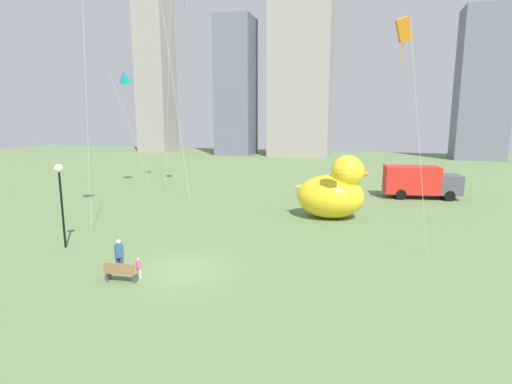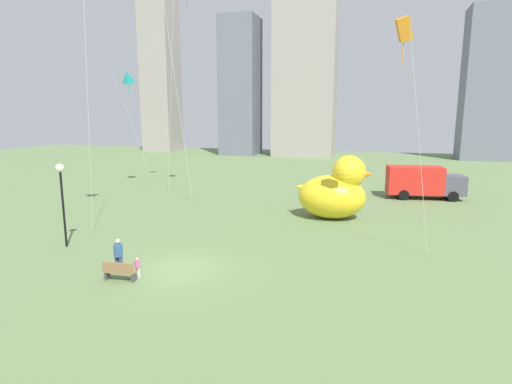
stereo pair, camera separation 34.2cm
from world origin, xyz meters
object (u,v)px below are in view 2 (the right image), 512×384
object	(u,v)px
park_bench	(119,271)
kite_orange	(404,31)
giant_inflatable_duck	(335,192)
lamppost	(61,184)
person_adult	(118,254)
box_truck	(423,182)
kite_teal	(128,77)
person_child	(137,266)

from	to	relation	value
park_bench	kite_orange	world-z (taller)	kite_orange
giant_inflatable_duck	lamppost	xyz separation A→B (m)	(-13.84, -10.77, 1.65)
giant_inflatable_duck	person_adult	bearing A→B (deg)	-122.92
giant_inflatable_duck	kite_orange	distance (m)	12.17
giant_inflatable_duck	kite_orange	bearing A→B (deg)	-61.51
park_bench	giant_inflatable_duck	distance (m)	16.41
giant_inflatable_duck	box_truck	size ratio (longest dim) A/B	0.82
lamppost	kite_teal	world-z (taller)	kite_teal
giant_inflatable_duck	person_child	bearing A→B (deg)	-118.86
park_bench	box_truck	xyz separation A→B (m)	(14.87, 23.68, 0.99)
park_bench	kite_orange	distance (m)	17.63
giant_inflatable_duck	lamppost	size ratio (longest dim) A/B	1.17
person_adult	kite_teal	bearing A→B (deg)	120.80
lamppost	kite_orange	xyz separation A→B (m)	(17.53, 3.98, 7.75)
park_bench	person_child	distance (m)	0.80
giant_inflatable_duck	kite_orange	size ratio (longest dim) A/B	0.45
person_adult	giant_inflatable_duck	distance (m)	15.95
kite_teal	kite_orange	bearing A→B (deg)	-28.90
person_adult	person_child	xyz separation A→B (m)	(1.14, -0.26, -0.39)
person_child	giant_inflatable_duck	world-z (taller)	giant_inflatable_duck
kite_teal	kite_orange	distance (m)	27.68
lamppost	box_truck	xyz separation A→B (m)	(20.68, 20.22, -2.14)
lamppost	box_truck	size ratio (longest dim) A/B	0.70
person_child	giant_inflatable_duck	distance (m)	15.62
box_truck	giant_inflatable_duck	bearing A→B (deg)	-125.89
park_bench	person_child	world-z (taller)	person_child
park_bench	giant_inflatable_duck	world-z (taller)	giant_inflatable_duck
park_bench	person_child	size ratio (longest dim) A/B	1.58
kite_orange	park_bench	bearing A→B (deg)	-147.63
person_adult	kite_orange	world-z (taller)	kite_orange
box_truck	kite_orange	size ratio (longest dim) A/B	0.55
box_truck	kite_orange	distance (m)	19.28
person_adult	kite_teal	xyz separation A→B (m)	(-11.89, 19.94, 10.03)
park_bench	person_adult	distance (m)	1.15
park_bench	person_child	xyz separation A→B (m)	(0.53, 0.60, 0.05)
park_bench	person_adult	size ratio (longest dim) A/B	0.90
person_adult	giant_inflatable_duck	size ratio (longest dim) A/B	0.30
person_child	box_truck	size ratio (longest dim) A/B	0.14
person_child	kite_orange	size ratio (longest dim) A/B	0.08
park_bench	kite_teal	bearing A→B (deg)	121.00
person_adult	kite_orange	size ratio (longest dim) A/B	0.14
giant_inflatable_duck	kite_teal	bearing A→B (deg)	162.24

